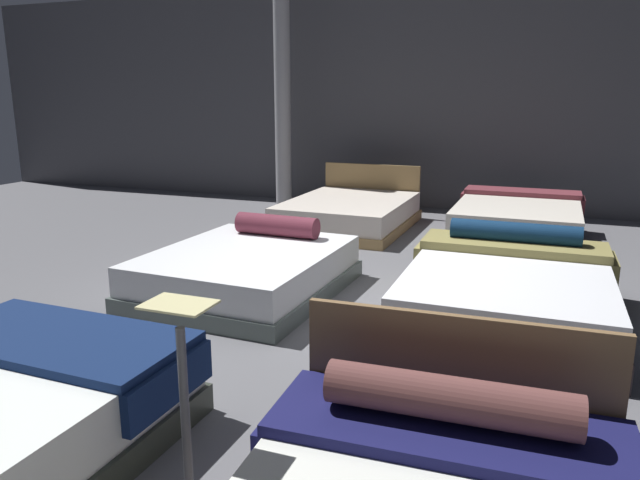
# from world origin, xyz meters

# --- Properties ---
(ground_plane) EXTENTS (18.00, 18.00, 0.02)m
(ground_plane) POSITION_xyz_m (0.00, 0.00, -0.01)
(ground_plane) COLOR #5B5B60
(showroom_back_wall) EXTENTS (18.00, 0.06, 3.50)m
(showroom_back_wall) POSITION_xyz_m (0.00, 4.88, 1.75)
(showroom_back_wall) COLOR #47474C
(showroom_back_wall) RESTS_ON ground_plane
(bed_2) EXTENTS (1.66, 2.01, 0.62)m
(bed_2) POSITION_xyz_m (-1.14, 0.02, 0.21)
(bed_2) COLOR #4D5854
(bed_2) RESTS_ON ground_plane
(bed_3) EXTENTS (1.70, 2.05, 0.68)m
(bed_3) POSITION_xyz_m (1.15, 0.14, 0.23)
(bed_3) COLOR black
(bed_3) RESTS_ON ground_plane
(bed_4) EXTENTS (1.62, 2.15, 0.77)m
(bed_4) POSITION_xyz_m (-1.11, 3.00, 0.20)
(bed_4) COLOR olive
(bed_4) RESTS_ON ground_plane
(bed_5) EXTENTS (1.57, 2.04, 0.54)m
(bed_5) POSITION_xyz_m (1.09, 2.98, 0.25)
(bed_5) COLOR black
(bed_5) RESTS_ON ground_plane
(price_sign) EXTENTS (0.28, 0.24, 0.96)m
(price_sign) POSITION_xyz_m (0.00, -2.74, 0.37)
(price_sign) COLOR #3F3F44
(price_sign) RESTS_ON ground_plane
(support_pillar) EXTENTS (0.26, 0.26, 3.50)m
(support_pillar) POSITION_xyz_m (-2.65, 4.23, 1.75)
(support_pillar) COLOR #99999E
(support_pillar) RESTS_ON ground_plane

